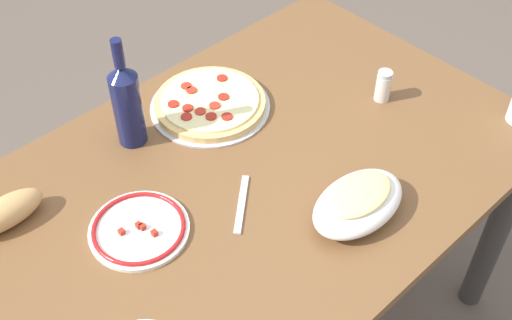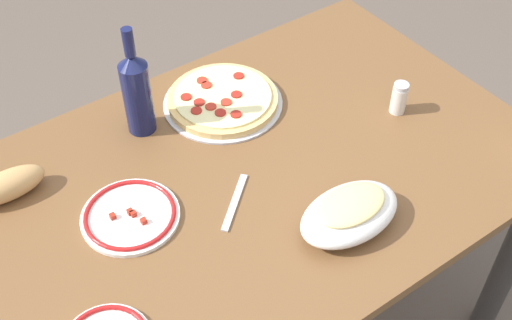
# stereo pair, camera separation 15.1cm
# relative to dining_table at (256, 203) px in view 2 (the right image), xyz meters

# --- Properties ---
(dining_table) EXTENTS (1.34, 0.89, 0.75)m
(dining_table) POSITION_rel_dining_table_xyz_m (0.00, 0.00, 0.00)
(dining_table) COLOR brown
(dining_table) RESTS_ON ground
(pepperoni_pizza) EXTENTS (0.31, 0.31, 0.03)m
(pepperoni_pizza) POSITION_rel_dining_table_xyz_m (-0.07, -0.24, 0.14)
(pepperoni_pizza) COLOR #B7B7BC
(pepperoni_pizza) RESTS_ON dining_table
(baked_pasta_dish) EXTENTS (0.24, 0.15, 0.08)m
(baked_pasta_dish) POSITION_rel_dining_table_xyz_m (-0.07, 0.25, 0.16)
(baked_pasta_dish) COLOR white
(baked_pasta_dish) RESTS_ON dining_table
(wine_bottle) EXTENTS (0.07, 0.07, 0.29)m
(wine_bottle) POSITION_rel_dining_table_xyz_m (0.15, -0.28, 0.24)
(wine_bottle) COLOR #141942
(wine_bottle) RESTS_ON dining_table
(side_plate_near) EXTENTS (0.22, 0.22, 0.02)m
(side_plate_near) POSITION_rel_dining_table_xyz_m (0.31, -0.04, 0.13)
(side_plate_near) COLOR white
(side_plate_near) RESTS_ON dining_table
(bread_loaf) EXTENTS (0.17, 0.07, 0.07)m
(bread_loaf) POSITION_rel_dining_table_xyz_m (0.50, -0.25, 0.15)
(bread_loaf) COLOR tan
(bread_loaf) RESTS_ON dining_table
(spice_shaker) EXTENTS (0.04, 0.04, 0.09)m
(spice_shaker) POSITION_rel_dining_table_xyz_m (-0.41, 0.04, 0.17)
(spice_shaker) COLOR silver
(spice_shaker) RESTS_ON dining_table
(fork_left) EXTENTS (0.14, 0.12, 0.00)m
(fork_left) POSITION_rel_dining_table_xyz_m (0.10, 0.06, 0.12)
(fork_left) COLOR #B7B7BC
(fork_left) RESTS_ON dining_table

